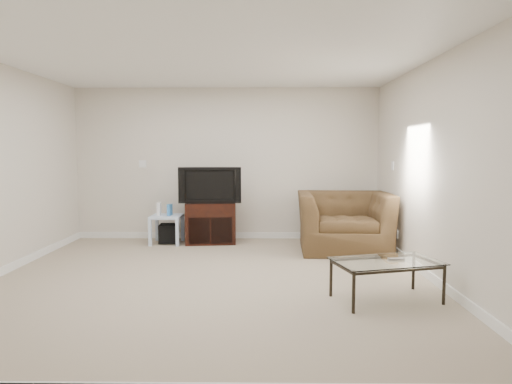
{
  "coord_description": "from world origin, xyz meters",
  "views": [
    {
      "loc": [
        0.57,
        -5.07,
        1.47
      ],
      "look_at": [
        0.5,
        1.2,
        0.9
      ],
      "focal_mm": 32.0,
      "sensor_mm": 36.0,
      "label": 1
    }
  ],
  "objects_px": {
    "subwoofer": "(169,233)",
    "recliner": "(344,212)",
    "coffee_table": "(386,281)",
    "side_table": "(167,229)",
    "television": "(210,185)",
    "tv_stand": "(211,222)"
  },
  "relations": [
    {
      "from": "side_table",
      "to": "recliner",
      "type": "relative_size",
      "value": 0.36
    },
    {
      "from": "subwoofer",
      "to": "recliner",
      "type": "bearing_deg",
      "value": -10.37
    },
    {
      "from": "tv_stand",
      "to": "recliner",
      "type": "relative_size",
      "value": 0.59
    },
    {
      "from": "side_table",
      "to": "television",
      "type": "bearing_deg",
      "value": 4.77
    },
    {
      "from": "side_table",
      "to": "subwoofer",
      "type": "relative_size",
      "value": 1.62
    },
    {
      "from": "side_table",
      "to": "coffee_table",
      "type": "xyz_separation_m",
      "value": [
        2.72,
        -2.73,
        -0.03
      ]
    },
    {
      "from": "tv_stand",
      "to": "side_table",
      "type": "relative_size",
      "value": 1.66
    },
    {
      "from": "tv_stand",
      "to": "recliner",
      "type": "distance_m",
      "value": 2.12
    },
    {
      "from": "television",
      "to": "subwoofer",
      "type": "relative_size",
      "value": 3.14
    },
    {
      "from": "subwoofer",
      "to": "recliner",
      "type": "xyz_separation_m",
      "value": [
        2.68,
        -0.49,
        0.42
      ]
    },
    {
      "from": "subwoofer",
      "to": "recliner",
      "type": "height_order",
      "value": "recliner"
    },
    {
      "from": "tv_stand",
      "to": "recliner",
      "type": "height_order",
      "value": "recliner"
    },
    {
      "from": "side_table",
      "to": "coffee_table",
      "type": "height_order",
      "value": "side_table"
    },
    {
      "from": "television",
      "to": "recliner",
      "type": "bearing_deg",
      "value": -17.3
    },
    {
      "from": "side_table",
      "to": "coffee_table",
      "type": "relative_size",
      "value": 0.46
    },
    {
      "from": "side_table",
      "to": "subwoofer",
      "type": "height_order",
      "value": "side_table"
    },
    {
      "from": "recliner",
      "to": "coffee_table",
      "type": "xyz_separation_m",
      "value": [
        0.01,
        -2.25,
        -0.38
      ]
    },
    {
      "from": "coffee_table",
      "to": "recliner",
      "type": "bearing_deg",
      "value": 90.28
    },
    {
      "from": "side_table",
      "to": "subwoofer",
      "type": "bearing_deg",
      "value": 32.23
    },
    {
      "from": "side_table",
      "to": "coffee_table",
      "type": "distance_m",
      "value": 3.85
    },
    {
      "from": "subwoofer",
      "to": "coffee_table",
      "type": "height_order",
      "value": "coffee_table"
    },
    {
      "from": "tv_stand",
      "to": "television",
      "type": "relative_size",
      "value": 0.86
    }
  ]
}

